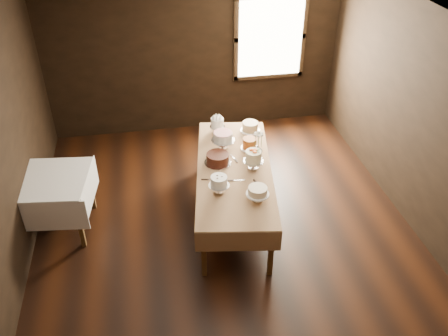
{
  "coord_description": "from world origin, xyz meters",
  "views": [
    {
      "loc": [
        -0.87,
        -4.56,
        4.29
      ],
      "look_at": [
        0.0,
        0.2,
        0.95
      ],
      "focal_mm": 37.56,
      "sensor_mm": 36.0,
      "label": 1
    }
  ],
  "objects_px": {
    "cake_server_c": "(232,156)",
    "cake_server_d": "(255,155)",
    "cake_cream": "(258,194)",
    "flower_vase": "(258,150)",
    "side_table": "(50,185)",
    "cake_lattice": "(223,141)",
    "cake_flowers": "(253,161)",
    "cake_server_e": "(214,180)",
    "cake_caramel": "(250,144)",
    "cake_meringue": "(217,126)",
    "cake_speckled": "(250,127)",
    "display_table": "(234,172)",
    "cake_swirl": "(219,185)",
    "cake_server_a": "(239,180)",
    "cake_server_b": "(260,187)",
    "cake_chocolate": "(218,159)"
  },
  "relations": [
    {
      "from": "cake_speckled",
      "to": "cake_server_b",
      "type": "relative_size",
      "value": 1.31
    },
    {
      "from": "display_table",
      "to": "cake_server_d",
      "type": "relative_size",
      "value": 10.86
    },
    {
      "from": "cake_lattice",
      "to": "cake_server_a",
      "type": "height_order",
      "value": "cake_lattice"
    },
    {
      "from": "display_table",
      "to": "cake_cream",
      "type": "xyz_separation_m",
      "value": [
        0.14,
        -0.72,
        0.15
      ]
    },
    {
      "from": "cake_flowers",
      "to": "cake_server_c",
      "type": "xyz_separation_m",
      "value": [
        -0.21,
        0.32,
        -0.12
      ]
    },
    {
      "from": "cake_server_a",
      "to": "display_table",
      "type": "bearing_deg",
      "value": 96.94
    },
    {
      "from": "cake_swirl",
      "to": "cake_server_b",
      "type": "height_order",
      "value": "cake_swirl"
    },
    {
      "from": "cake_meringue",
      "to": "flower_vase",
      "type": "relative_size",
      "value": 1.91
    },
    {
      "from": "cake_meringue",
      "to": "cake_caramel",
      "type": "xyz_separation_m",
      "value": [
        0.37,
        -0.54,
        -0.03
      ]
    },
    {
      "from": "cake_server_d",
      "to": "side_table",
      "type": "bearing_deg",
      "value": 154.72
    },
    {
      "from": "cake_swirl",
      "to": "cake_server_c",
      "type": "height_order",
      "value": "cake_swirl"
    },
    {
      "from": "cake_server_c",
      "to": "cake_server_d",
      "type": "distance_m",
      "value": 0.32
    },
    {
      "from": "cake_chocolate",
      "to": "cake_server_a",
      "type": "height_order",
      "value": "cake_chocolate"
    },
    {
      "from": "cake_flowers",
      "to": "cake_server_e",
      "type": "relative_size",
      "value": 1.15
    },
    {
      "from": "cake_flowers",
      "to": "cake_cream",
      "type": "distance_m",
      "value": 0.68
    },
    {
      "from": "cake_meringue",
      "to": "cake_flowers",
      "type": "bearing_deg",
      "value": -73.46
    },
    {
      "from": "cake_meringue",
      "to": "cake_speckled",
      "type": "bearing_deg",
      "value": -5.79
    },
    {
      "from": "cake_lattice",
      "to": "cake_server_b",
      "type": "xyz_separation_m",
      "value": [
        0.28,
        -1.0,
        -0.11
      ]
    },
    {
      "from": "cake_meringue",
      "to": "cake_server_a",
      "type": "relative_size",
      "value": 1.08
    },
    {
      "from": "cake_speckled",
      "to": "cake_server_b",
      "type": "distance_m",
      "value": 1.41
    },
    {
      "from": "display_table",
      "to": "cake_caramel",
      "type": "relative_size",
      "value": 10.14
    },
    {
      "from": "cake_cream",
      "to": "flower_vase",
      "type": "xyz_separation_m",
      "value": [
        0.25,
        1.0,
        -0.02
      ]
    },
    {
      "from": "cake_speckled",
      "to": "cake_server_c",
      "type": "height_order",
      "value": "cake_speckled"
    },
    {
      "from": "cake_flowers",
      "to": "flower_vase",
      "type": "distance_m",
      "value": 0.36
    },
    {
      "from": "cake_server_b",
      "to": "cake_caramel",
      "type": "bearing_deg",
      "value": 161.84
    },
    {
      "from": "cake_server_b",
      "to": "side_table",
      "type": "bearing_deg",
      "value": -116.25
    },
    {
      "from": "cake_lattice",
      "to": "cake_chocolate",
      "type": "xyz_separation_m",
      "value": [
        -0.14,
        -0.37,
        -0.04
      ]
    },
    {
      "from": "cake_speckled",
      "to": "cake_caramel",
      "type": "xyz_separation_m",
      "value": [
        -0.12,
        -0.49,
        0.01
      ]
    },
    {
      "from": "cake_server_d",
      "to": "cake_server_c",
      "type": "bearing_deg",
      "value": 148.48
    },
    {
      "from": "cake_flowers",
      "to": "cake_speckled",
      "type": "bearing_deg",
      "value": 79.2
    },
    {
      "from": "cake_flowers",
      "to": "side_table",
      "type": "bearing_deg",
      "value": 176.09
    },
    {
      "from": "cake_server_b",
      "to": "cake_server_c",
      "type": "bearing_deg",
      "value": -178.37
    },
    {
      "from": "display_table",
      "to": "cake_server_a",
      "type": "height_order",
      "value": "cake_server_a"
    },
    {
      "from": "cake_meringue",
      "to": "cake_server_d",
      "type": "xyz_separation_m",
      "value": [
        0.41,
        -0.72,
        -0.11
      ]
    },
    {
      "from": "cake_server_b",
      "to": "cake_server_d",
      "type": "relative_size",
      "value": 1.0
    },
    {
      "from": "cake_server_c",
      "to": "flower_vase",
      "type": "bearing_deg",
      "value": -101.81
    },
    {
      "from": "side_table",
      "to": "cake_lattice",
      "type": "bearing_deg",
      "value": 9.79
    },
    {
      "from": "side_table",
      "to": "cake_speckled",
      "type": "height_order",
      "value": "cake_speckled"
    },
    {
      "from": "display_table",
      "to": "cake_speckled",
      "type": "bearing_deg",
      "value": 65.17
    },
    {
      "from": "display_table",
      "to": "cake_swirl",
      "type": "height_order",
      "value": "cake_swirl"
    },
    {
      "from": "cake_server_a",
      "to": "flower_vase",
      "type": "bearing_deg",
      "value": 61.02
    },
    {
      "from": "cake_chocolate",
      "to": "cake_cream",
      "type": "height_order",
      "value": "cake_cream"
    },
    {
      "from": "cake_server_b",
      "to": "flower_vase",
      "type": "relative_size",
      "value": 1.77
    },
    {
      "from": "display_table",
      "to": "cake_server_b",
      "type": "height_order",
      "value": "cake_server_b"
    },
    {
      "from": "cake_caramel",
      "to": "cake_swirl",
      "type": "xyz_separation_m",
      "value": [
        -0.59,
        -0.91,
        0.03
      ]
    },
    {
      "from": "cake_caramel",
      "to": "cake_flowers",
      "type": "height_order",
      "value": "cake_flowers"
    },
    {
      "from": "cake_meringue",
      "to": "cake_server_a",
      "type": "height_order",
      "value": "cake_meringue"
    },
    {
      "from": "flower_vase",
      "to": "cake_cream",
      "type": "bearing_deg",
      "value": -103.98
    },
    {
      "from": "cake_speckled",
      "to": "cake_lattice",
      "type": "distance_m",
      "value": 0.62
    },
    {
      "from": "cake_flowers",
      "to": "cake_swirl",
      "type": "relative_size",
      "value": 1.06
    }
  ]
}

